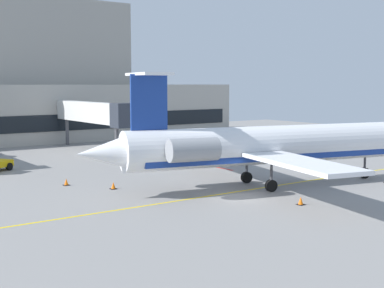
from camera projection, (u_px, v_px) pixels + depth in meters
ground at (240, 198)px, 38.23m from camera, size 120.00×120.00×0.11m
jet_bridge_east at (94, 113)px, 64.13m from camera, size 2.40×17.89×5.92m
regional_jet at (266, 145)px, 41.93m from camera, size 29.66×23.52×8.76m
baggage_tug at (241, 152)px, 55.78m from camera, size 3.48×2.76×2.15m
safety_cone_alpha at (66, 182)px, 42.73m from camera, size 0.47×0.47×0.55m
safety_cone_bravo at (301, 201)px, 35.86m from camera, size 0.47×0.47×0.55m
safety_cone_charlie at (113, 186)px, 41.23m from camera, size 0.47×0.47×0.55m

